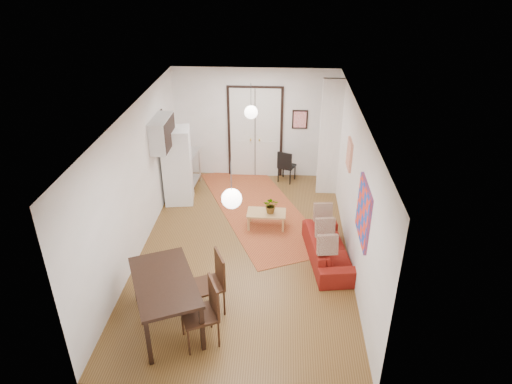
# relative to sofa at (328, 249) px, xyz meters

# --- Properties ---
(floor) EXTENTS (7.00, 7.00, 0.00)m
(floor) POSITION_rel_sofa_xyz_m (-1.68, 0.33, -0.27)
(floor) COLOR brown
(floor) RESTS_ON ground
(ceiling) EXTENTS (4.20, 7.00, 0.02)m
(ceiling) POSITION_rel_sofa_xyz_m (-1.68, 0.33, 2.63)
(ceiling) COLOR silver
(ceiling) RESTS_ON wall_back
(wall_back) EXTENTS (4.20, 0.02, 2.90)m
(wall_back) POSITION_rel_sofa_xyz_m (-1.68, 3.83, 1.18)
(wall_back) COLOR white
(wall_back) RESTS_ON floor
(wall_front) EXTENTS (4.20, 0.02, 2.90)m
(wall_front) POSITION_rel_sofa_xyz_m (-1.68, -3.17, 1.18)
(wall_front) COLOR white
(wall_front) RESTS_ON floor
(wall_left) EXTENTS (0.02, 7.00, 2.90)m
(wall_left) POSITION_rel_sofa_xyz_m (-3.78, 0.33, 1.18)
(wall_left) COLOR white
(wall_left) RESTS_ON floor
(wall_right) EXTENTS (0.02, 7.00, 2.90)m
(wall_right) POSITION_rel_sofa_xyz_m (0.42, 0.33, 1.18)
(wall_right) COLOR white
(wall_right) RESTS_ON floor
(double_doors) EXTENTS (1.44, 0.06, 2.50)m
(double_doors) POSITION_rel_sofa_xyz_m (-1.68, 3.79, 0.93)
(double_doors) COLOR silver
(double_doors) RESTS_ON wall_back
(stub_partition) EXTENTS (0.50, 0.10, 2.90)m
(stub_partition) POSITION_rel_sofa_xyz_m (0.17, 2.88, 1.18)
(stub_partition) COLOR white
(stub_partition) RESTS_ON floor
(wall_cabinet) EXTENTS (0.35, 1.00, 0.70)m
(wall_cabinet) POSITION_rel_sofa_xyz_m (-3.60, 1.83, 1.63)
(wall_cabinet) COLOR silver
(wall_cabinet) RESTS_ON wall_left
(painting_popart) EXTENTS (0.05, 1.00, 1.00)m
(painting_popart) POSITION_rel_sofa_xyz_m (0.40, -0.92, 1.38)
(painting_popart) COLOR red
(painting_popart) RESTS_ON wall_right
(painting_abstract) EXTENTS (0.05, 0.50, 0.60)m
(painting_abstract) POSITION_rel_sofa_xyz_m (0.40, 1.13, 1.53)
(painting_abstract) COLOR beige
(painting_abstract) RESTS_ON wall_right
(poster_back) EXTENTS (0.40, 0.03, 0.50)m
(poster_back) POSITION_rel_sofa_xyz_m (-0.53, 3.80, 1.33)
(poster_back) COLOR red
(poster_back) RESTS_ON wall_back
(print_left) EXTENTS (0.03, 0.44, 0.54)m
(print_left) POSITION_rel_sofa_xyz_m (-3.75, 2.33, 1.68)
(print_left) COLOR brown
(print_left) RESTS_ON wall_left
(pendant_back) EXTENTS (0.30, 0.30, 0.80)m
(pendant_back) POSITION_rel_sofa_xyz_m (-1.68, 2.33, 1.98)
(pendant_back) COLOR white
(pendant_back) RESTS_ON ceiling
(pendant_front) EXTENTS (0.30, 0.30, 0.80)m
(pendant_front) POSITION_rel_sofa_xyz_m (-1.68, -1.67, 1.98)
(pendant_front) COLOR white
(pendant_front) RESTS_ON ceiling
(kilim_rug) EXTENTS (3.34, 4.81, 0.01)m
(kilim_rug) POSITION_rel_sofa_xyz_m (-1.48, 1.94, -0.27)
(kilim_rug) COLOR #A65A29
(kilim_rug) RESTS_ON floor
(sofa) EXTENTS (0.98, 1.95, 0.54)m
(sofa) POSITION_rel_sofa_xyz_m (0.00, 0.00, 0.00)
(sofa) COLOR maroon
(sofa) RESTS_ON floor
(coffee_table) EXTENTS (0.85, 0.49, 0.37)m
(coffee_table) POSITION_rel_sofa_xyz_m (-1.27, 1.15, 0.05)
(coffee_table) COLOR tan
(coffee_table) RESTS_ON floor
(potted_plant) EXTENTS (0.34, 0.29, 0.37)m
(potted_plant) POSITION_rel_sofa_xyz_m (-1.17, 1.15, 0.29)
(potted_plant) COLOR #305D29
(potted_plant) RESTS_ON coffee_table
(kitchen_counter) EXTENTS (0.73, 1.32, 0.98)m
(kitchen_counter) POSITION_rel_sofa_xyz_m (-3.43, 2.73, 0.37)
(kitchen_counter) COLOR silver
(kitchen_counter) RESTS_ON floor
(bowl) EXTENTS (0.25, 0.25, 0.06)m
(bowl) POSITION_rel_sofa_xyz_m (-3.43, 2.43, 0.74)
(bowl) COLOR beige
(bowl) RESTS_ON kitchen_counter
(soap_bottle) EXTENTS (0.10, 0.10, 0.20)m
(soap_bottle) POSITION_rel_sofa_xyz_m (-3.43, 2.98, 0.81)
(soap_bottle) COLOR #5398B4
(soap_bottle) RESTS_ON kitchen_counter
(fridge) EXTENTS (0.74, 0.74, 1.86)m
(fridge) POSITION_rel_sofa_xyz_m (-3.43, 2.24, 0.66)
(fridge) COLOR white
(fridge) RESTS_ON floor
(dining_table) EXTENTS (1.48, 1.83, 0.88)m
(dining_table) POSITION_rel_sofa_xyz_m (-2.75, -1.90, 0.51)
(dining_table) COLOR black
(dining_table) RESTS_ON floor
(dining_chair_near) EXTENTS (0.68, 0.82, 1.09)m
(dining_chair_near) POSITION_rel_sofa_xyz_m (-2.15, -1.44, 0.37)
(dining_chair_near) COLOR #351C10
(dining_chair_near) RESTS_ON floor
(dining_chair_far) EXTENTS (0.68, 0.82, 1.09)m
(dining_chair_far) POSITION_rel_sofa_xyz_m (-2.15, -2.14, 0.37)
(dining_chair_far) COLOR #351C10
(dining_chair_far) RESTS_ON floor
(black_side_chair) EXTENTS (0.52, 0.53, 0.87)m
(black_side_chair) POSITION_rel_sofa_xyz_m (-0.82, 3.57, 0.23)
(black_side_chair) COLOR black
(black_side_chair) RESTS_ON floor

